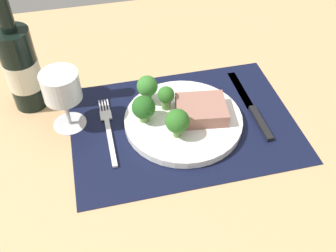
% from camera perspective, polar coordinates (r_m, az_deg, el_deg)
% --- Properties ---
extents(ground_plane, '(1.40, 1.10, 0.03)m').
position_cam_1_polar(ground_plane, '(0.83, 2.16, -0.49)').
color(ground_plane, tan).
extents(placemat, '(0.46, 0.33, 0.00)m').
position_cam_1_polar(placemat, '(0.82, 2.19, 0.32)').
color(placemat, black).
rests_on(placemat, ground_plane).
extents(plate, '(0.24, 0.24, 0.02)m').
position_cam_1_polar(plate, '(0.81, 2.21, 0.79)').
color(plate, white).
rests_on(plate, placemat).
extents(steak, '(0.11, 0.10, 0.03)m').
position_cam_1_polar(steak, '(0.80, 4.92, 2.13)').
color(steak, '#9E6B5B').
rests_on(steak, plate).
extents(broccoli_center, '(0.03, 0.03, 0.05)m').
position_cam_1_polar(broccoli_center, '(0.81, -0.28, 4.33)').
color(broccoli_center, '#5B8942').
rests_on(broccoli_center, plate).
extents(broccoli_near_fork, '(0.05, 0.05, 0.06)m').
position_cam_1_polar(broccoli_near_fork, '(0.75, 1.35, 0.66)').
color(broccoli_near_fork, '#5B8942').
rests_on(broccoli_near_fork, plate).
extents(broccoli_back_left, '(0.04, 0.04, 0.06)m').
position_cam_1_polar(broccoli_back_left, '(0.82, -3.00, 5.68)').
color(broccoli_back_left, '#5B8942').
rests_on(broccoli_back_left, plate).
extents(broccoli_near_steak, '(0.05, 0.05, 0.06)m').
position_cam_1_polar(broccoli_near_steak, '(0.78, -3.53, 2.64)').
color(broccoli_near_steak, '#6B994C').
rests_on(broccoli_near_steak, plate).
extents(fork, '(0.02, 0.19, 0.01)m').
position_cam_1_polar(fork, '(0.81, -8.58, -0.55)').
color(fork, silver).
rests_on(fork, placemat).
extents(knife, '(0.02, 0.23, 0.01)m').
position_cam_1_polar(knife, '(0.87, 12.10, 2.44)').
color(knife, black).
rests_on(knife, placemat).
extents(wine_bottle, '(0.07, 0.07, 0.27)m').
position_cam_1_polar(wine_bottle, '(0.86, -20.38, 7.94)').
color(wine_bottle, black).
rests_on(wine_bottle, ground_plane).
extents(wine_glass, '(0.07, 0.07, 0.13)m').
position_cam_1_polar(wine_glass, '(0.79, -15.06, 5.08)').
color(wine_glass, silver).
rests_on(wine_glass, ground_plane).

